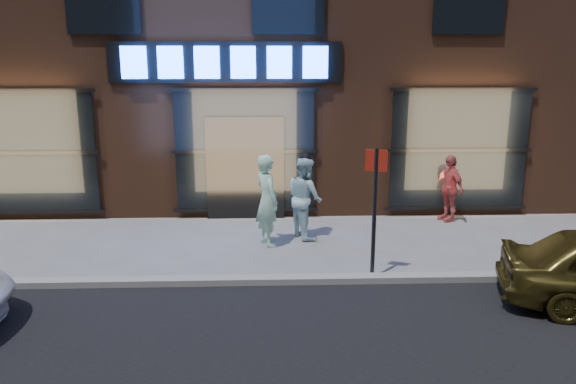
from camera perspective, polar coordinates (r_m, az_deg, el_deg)
name	(u,v)px	position (r m, az deg, el deg)	size (l,w,h in m)	color
ground	(238,284)	(9.67, -5.14, -9.27)	(90.00, 90.00, 0.00)	slate
curb	(238,280)	(9.64, -5.14, -8.94)	(60.00, 0.25, 0.12)	gray
storefront_building	(248,4)	(16.92, -4.07, 18.47)	(30.20, 8.28, 10.30)	#54301E
man_bowtie	(267,201)	(11.23, -2.13, -0.87)	(0.68, 0.45, 1.86)	#B4EDC4
man_cap	(305,197)	(11.75, 1.72, -0.55)	(0.84, 0.65, 1.72)	silver
passerby	(449,188)	(13.47, 16.05, 0.40)	(0.91, 0.38, 1.55)	#C35450
sign_post	(375,202)	(9.51, 8.81, -0.97)	(0.35, 0.16, 2.28)	#262628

